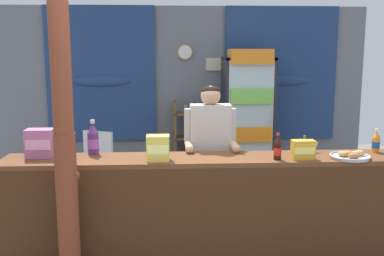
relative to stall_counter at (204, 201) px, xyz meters
The scene contains 17 objects.
ground_plane 1.05m from the stall_counter, 97.08° to the left, with size 8.25×8.25×0.00m, color slate.
back_wall_curtained 2.92m from the stall_counter, 91.65° to the left, with size 5.40×0.22×2.51m.
stall_counter is the anchor object (origin of this frame).
timber_post 1.29m from the stall_counter, 164.62° to the right, with size 0.19×0.17×2.47m.
drink_fridge 2.51m from the stall_counter, 71.15° to the left, with size 0.68×0.61×1.90m.
bottle_shelf_rack 2.55m from the stall_counter, 89.68° to the left, with size 0.48×0.28×1.17m.
plastic_lawn_chair 2.20m from the stall_counter, 124.71° to the left, with size 0.58×0.58×0.86m.
shopkeeper 0.67m from the stall_counter, 78.63° to the left, with size 0.50×0.42×1.53m.
soda_bottle_grape_soda 1.13m from the stall_counter, 164.25° to the left, with size 0.10×0.10×0.31m.
soda_bottle_orange_soda 1.69m from the stall_counter, ahead, with size 0.07×0.07×0.22m.
soda_bottle_cola 0.78m from the stall_counter, ahead, with size 0.07×0.07×0.23m.
soda_bottle_water 1.28m from the stall_counter, behind, with size 0.07×0.07×0.20m.
snack_box_wafer 1.52m from the stall_counter, behind, with size 0.24×0.16×0.25m.
snack_box_choco_powder 0.97m from the stall_counter, ahead, with size 0.19×0.10×0.17m.
snack_box_instant_noodle 0.61m from the stall_counter, behind, with size 0.19×0.15×0.22m.
pastry_tray 1.34m from the stall_counter, ahead, with size 0.35×0.35×0.07m.
banana_bunch 1.07m from the stall_counter, 14.94° to the left, with size 0.27×0.06×0.16m.
Camera 1 is at (-0.19, -3.26, 1.83)m, focal length 41.20 mm.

